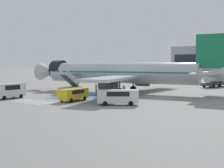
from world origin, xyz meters
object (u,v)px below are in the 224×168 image
at_px(airliner, 123,73).
at_px(service_van_1, 118,96).
at_px(ground_crew_0, 124,89).
at_px(ground_crew_1, 96,88).
at_px(fuel_tanker, 217,79).
at_px(traffic_cone_0, 55,93).
at_px(boarding_stairs_forward, 70,87).
at_px(service_van_2, 9,90).
at_px(baggage_cart, 113,96).
at_px(service_van_3, 73,94).

distance_m(airliner, service_van_1, 18.29).
relative_size(ground_crew_0, ground_crew_1, 1.01).
height_order(airliner, fuel_tanker, airliner).
bearing_deg(service_van_1, ground_crew_1, -168.19).
distance_m(airliner, fuel_tanker, 26.85).
height_order(fuel_tanker, traffic_cone_0, fuel_tanker).
bearing_deg(boarding_stairs_forward, service_van_2, -100.81).
height_order(service_van_1, baggage_cart, service_van_1).
xyz_separation_m(airliner, fuel_tanker, (7.91, 25.58, -1.93)).
xyz_separation_m(boarding_stairs_forward, ground_crew_0, (11.03, 2.65, -0.03)).
xyz_separation_m(fuel_tanker, traffic_cone_0, (-15.12, -35.99, -1.47)).
relative_size(baggage_cart, ground_crew_0, 1.72).
distance_m(service_van_1, service_van_3, 7.86).
bearing_deg(ground_crew_0, boarding_stairs_forward, 179.93).
distance_m(service_van_1, service_van_2, 18.74).
height_order(airliner, service_van_2, airliner).
bearing_deg(ground_crew_1, baggage_cart, 51.95).
relative_size(fuel_tanker, traffic_cone_0, 17.22).
xyz_separation_m(boarding_stairs_forward, traffic_cone_0, (0.51, -4.00, -0.73)).
relative_size(fuel_tanker, ground_crew_1, 6.01).
distance_m(service_van_3, ground_crew_0, 11.54).
xyz_separation_m(airliner, baggage_cart, (4.71, -8.24, -3.45)).
bearing_deg(service_van_1, baggage_cart, -176.66).
distance_m(service_van_1, ground_crew_0, 13.12).
distance_m(airliner, boarding_stairs_forward, 10.38).
xyz_separation_m(service_van_2, ground_crew_1, (3.85, 15.86, -0.41)).
bearing_deg(service_van_1, fuel_tanker, 143.11).
height_order(ground_crew_0, traffic_cone_0, ground_crew_0).
relative_size(boarding_stairs_forward, traffic_cone_0, 9.21).
bearing_deg(ground_crew_0, traffic_cone_0, -161.31).
distance_m(boarding_stairs_forward, ground_crew_0, 11.35).
height_order(fuel_tanker, ground_crew_0, fuel_tanker).
relative_size(boarding_stairs_forward, baggage_cart, 1.86).
relative_size(airliner, ground_crew_1, 23.27).
xyz_separation_m(airliner, service_van_2, (-7.16, -19.65, -2.30)).
distance_m(baggage_cart, ground_crew_1, 9.20).
relative_size(airliner, fuel_tanker, 3.87).
xyz_separation_m(fuel_tanker, ground_crew_1, (-11.23, -29.37, -0.78)).
xyz_separation_m(boarding_stairs_forward, baggage_cart, (12.41, -1.82, -0.77)).
bearing_deg(traffic_cone_0, service_van_1, -12.79).
bearing_deg(fuel_tanker, baggage_cart, -87.26).
xyz_separation_m(airliner, ground_crew_0, (3.32, -3.77, -2.70)).
distance_m(service_van_3, ground_crew_1, 13.15).
distance_m(airliner, ground_crew_0, 5.70).
relative_size(airliner, ground_crew_0, 23.09).
height_order(airliner, traffic_cone_0, airliner).
relative_size(airliner, baggage_cart, 13.43).
xyz_separation_m(service_van_2, service_van_3, (10.20, 4.35, -0.29)).
height_order(service_van_3, traffic_cone_0, service_van_3).
bearing_deg(fuel_tanker, service_van_2, -100.28).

